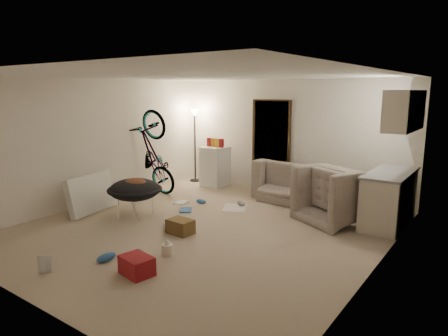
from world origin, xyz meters
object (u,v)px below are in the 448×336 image
Objects in this scene: mini_fridge at (215,166)px; bicycle at (154,172)px; juicer at (167,249)px; armchair at (341,200)px; saucer_chair at (135,194)px; drink_case_a at (180,226)px; kitchen_counter at (389,199)px; tv_box at (91,194)px; drink_case_b at (137,265)px; floor_lamp at (195,130)px; sofa at (304,188)px.

bicycle is at bearing -110.46° from mini_fridge.
bicycle reaches higher than juicer.
armchair reaches higher than saucer_chair.
bicycle is 3.47m from juicer.
saucer_chair is 1.30m from drink_case_a.
kitchen_counter is 1.52× the size of saucer_chair.
mini_fridge is 0.86× the size of tv_box.
mini_fridge is 3.15m from tv_box.
drink_case_b reaches higher than drink_case_a.
bicycle is 4.65× the size of drink_case_b.
kitchen_counter is at bearing 45.44° from drink_case_a.
floor_lamp is 3.99m from drink_case_a.
sofa is 1.09× the size of bicycle.
floor_lamp is at bearing 174.04° from mini_fridge.
bicycle is (-4.00, -0.64, 0.14)m from armchair.
armchair is at bearing 148.33° from sofa.
sofa is at bearing 83.64° from juicer.
floor_lamp reaches higher than kitchen_counter.
kitchen_counter is at bearing -78.85° from bicycle.
bicycle is 4.00m from drink_case_b.
sofa is at bearing -3.73° from floor_lamp.
sofa is 1.89× the size of tv_box.
tv_box is at bearing -151.72° from kitchen_counter.
kitchen_counter is 3.87m from juicer.
drink_case_b is 0.67m from juicer.
tv_box reaches higher than sofa.
tv_box is at bearing 55.87° from armchair.
floor_lamp is at bearing 124.76° from juicer.
drink_case_b is at bearing -36.85° from tv_box.
tv_box is (-2.97, -2.99, 0.06)m from sofa.
drink_case_b is (-2.06, -3.85, -0.32)m from kitchen_counter.
juicer is at bearing -29.24° from saucer_chair.
drink_case_a is (1.25, -0.19, -0.30)m from saucer_chair.
tv_box is at bearing -179.57° from bicycle.
saucer_chair is (0.88, -1.35, -0.09)m from bicycle.
armchair reaches higher than drink_case_b.
tv_box is 2.70× the size of drink_case_a.
bicycle is 2.02× the size of mini_fridge.
drink_case_a is at bearing -54.06° from floor_lamp.
tv_box is at bearing -98.86° from mini_fridge.
tv_box is at bearing -161.44° from saucer_chair.
mini_fridge reaches higher than juicer.
saucer_chair is at bearing 173.85° from drink_case_a.
bicycle is 1.65m from tv_box.
drink_case_a is (-0.84, -2.88, -0.19)m from sofa.
kitchen_counter is 4.16m from mini_fridge.
tv_box is 2.15m from drink_case_a.
kitchen_counter is at bearing 17.48° from tv_box.
kitchen_counter reaches higher than drink_case_a.
armchair is (-0.73, -0.26, -0.08)m from kitchen_counter.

